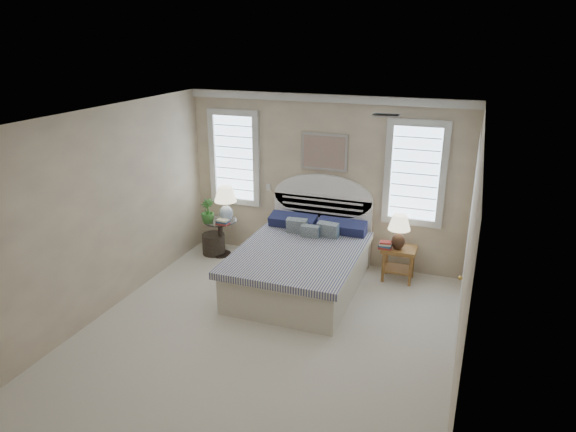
# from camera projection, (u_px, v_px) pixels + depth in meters

# --- Properties ---
(floor) EXTENTS (4.50, 5.00, 0.01)m
(floor) POSITION_uv_depth(u_px,v_px,m) (265.00, 336.00, 6.37)
(floor) COLOR beige
(floor) RESTS_ON ground
(ceiling) EXTENTS (4.50, 5.00, 0.01)m
(ceiling) POSITION_uv_depth(u_px,v_px,m) (261.00, 118.00, 5.47)
(ceiling) COLOR white
(ceiling) RESTS_ON wall_back
(wall_back) EXTENTS (4.50, 0.02, 2.70)m
(wall_back) POSITION_uv_depth(u_px,v_px,m) (324.00, 181.00, 8.13)
(wall_back) COLOR tan
(wall_back) RESTS_ON floor
(wall_left) EXTENTS (0.02, 5.00, 2.70)m
(wall_left) POSITION_uv_depth(u_px,v_px,m) (103.00, 213.00, 6.65)
(wall_left) COLOR tan
(wall_left) RESTS_ON floor
(wall_right) EXTENTS (0.02, 5.00, 2.70)m
(wall_right) POSITION_uv_depth(u_px,v_px,m) (468.00, 264.00, 5.19)
(wall_right) COLOR tan
(wall_right) RESTS_ON floor
(crown_molding) EXTENTS (4.50, 0.08, 0.12)m
(crown_molding) POSITION_uv_depth(u_px,v_px,m) (325.00, 98.00, 7.66)
(crown_molding) COLOR silver
(crown_molding) RESTS_ON wall_back
(hvac_vent) EXTENTS (0.30, 0.20, 0.02)m
(hvac_vent) POSITION_uv_depth(u_px,v_px,m) (386.00, 115.00, 5.79)
(hvac_vent) COLOR #B2B2B2
(hvac_vent) RESTS_ON ceiling
(switch_plate) EXTENTS (0.08, 0.01, 0.12)m
(switch_plate) POSITION_uv_depth(u_px,v_px,m) (268.00, 187.00, 8.49)
(switch_plate) COLOR silver
(switch_plate) RESTS_ON wall_back
(window_left) EXTENTS (0.90, 0.06, 1.60)m
(window_left) POSITION_uv_depth(u_px,v_px,m) (235.00, 158.00, 8.53)
(window_left) COLOR silver
(window_left) RESTS_ON wall_back
(window_right) EXTENTS (0.90, 0.06, 1.60)m
(window_right) POSITION_uv_depth(u_px,v_px,m) (415.00, 174.00, 7.57)
(window_right) COLOR silver
(window_right) RESTS_ON wall_back
(painting) EXTENTS (0.74, 0.04, 0.58)m
(painting) POSITION_uv_depth(u_px,v_px,m) (324.00, 152.00, 7.94)
(painting) COLOR silver
(painting) RESTS_ON wall_back
(closet_door) EXTENTS (0.02, 1.80, 2.40)m
(closet_door) POSITION_uv_depth(u_px,v_px,m) (468.00, 236.00, 6.30)
(closet_door) COLOR white
(closet_door) RESTS_ON floor
(bed) EXTENTS (1.72, 2.28, 1.47)m
(bed) POSITION_uv_depth(u_px,v_px,m) (302.00, 262.00, 7.53)
(bed) COLOR silver
(bed) RESTS_ON floor
(side_table_left) EXTENTS (0.56, 0.56, 0.63)m
(side_table_left) POSITION_uv_depth(u_px,v_px,m) (221.00, 234.00, 8.59)
(side_table_left) COLOR black
(side_table_left) RESTS_ON floor
(nightstand_right) EXTENTS (0.50, 0.40, 0.53)m
(nightstand_right) POSITION_uv_depth(u_px,v_px,m) (399.00, 256.00, 7.72)
(nightstand_right) COLOR olive
(nightstand_right) RESTS_ON floor
(floor_pot) EXTENTS (0.46, 0.46, 0.35)m
(floor_pot) POSITION_uv_depth(u_px,v_px,m) (214.00, 244.00, 8.72)
(floor_pot) COLOR black
(floor_pot) RESTS_ON floor
(lamp_left) EXTENTS (0.48, 0.48, 0.59)m
(lamp_left) POSITION_uv_depth(u_px,v_px,m) (226.00, 200.00, 8.35)
(lamp_left) COLOR silver
(lamp_left) RESTS_ON side_table_left
(lamp_right) EXTENTS (0.36, 0.36, 0.53)m
(lamp_right) POSITION_uv_depth(u_px,v_px,m) (399.00, 228.00, 7.52)
(lamp_right) COLOR black
(lamp_right) RESTS_ON nightstand_right
(potted_plant) EXTENTS (0.22, 0.22, 0.39)m
(potted_plant) POSITION_uv_depth(u_px,v_px,m) (208.00, 211.00, 8.34)
(potted_plant) COLOR #2C6E33
(potted_plant) RESTS_ON side_table_left
(books_left) EXTENTS (0.21, 0.16, 0.08)m
(books_left) POSITION_uv_depth(u_px,v_px,m) (223.00, 222.00, 8.31)
(books_left) COLOR maroon
(books_left) RESTS_ON side_table_left
(books_right) EXTENTS (0.20, 0.15, 0.11)m
(books_right) POSITION_uv_depth(u_px,v_px,m) (385.00, 245.00, 7.63)
(books_right) COLOR maroon
(books_right) RESTS_ON nightstand_right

